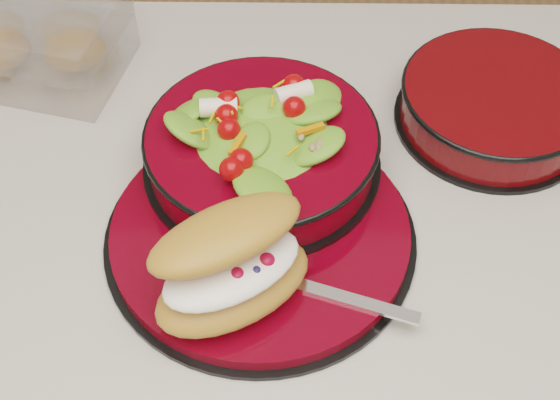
{
  "coord_description": "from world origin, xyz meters",
  "views": [
    {
      "loc": [
        -0.08,
        -0.52,
        1.55
      ],
      "look_at": [
        -0.09,
        -0.01,
        0.94
      ],
      "focal_mm": 50.0,
      "sensor_mm": 36.0,
      "label": 1
    }
  ],
  "objects_px": {
    "island_counter": "(341,400)",
    "salad_bowl": "(261,141)",
    "pastry_box": "(34,40)",
    "croissant": "(232,265)",
    "extra_bowl": "(495,104)",
    "dinner_plate": "(261,234)",
    "fork": "(322,291)"
  },
  "relations": [
    {
      "from": "dinner_plate",
      "to": "pastry_box",
      "type": "distance_m",
      "value": 0.39
    },
    {
      "from": "island_counter",
      "to": "salad_bowl",
      "type": "distance_m",
      "value": 0.52
    },
    {
      "from": "salad_bowl",
      "to": "croissant",
      "type": "bearing_deg",
      "value": -97.5
    },
    {
      "from": "pastry_box",
      "to": "extra_bowl",
      "type": "xyz_separation_m",
      "value": [
        0.55,
        -0.09,
        -0.02
      ]
    },
    {
      "from": "croissant",
      "to": "extra_bowl",
      "type": "height_order",
      "value": "croissant"
    },
    {
      "from": "island_counter",
      "to": "fork",
      "type": "xyz_separation_m",
      "value": [
        -0.05,
        -0.11,
        0.47
      ]
    },
    {
      "from": "fork",
      "to": "pastry_box",
      "type": "relative_size",
      "value": 0.74
    },
    {
      "from": "dinner_plate",
      "to": "salad_bowl",
      "type": "bearing_deg",
      "value": 90.79
    },
    {
      "from": "island_counter",
      "to": "croissant",
      "type": "bearing_deg",
      "value": -140.03
    },
    {
      "from": "salad_bowl",
      "to": "fork",
      "type": "relative_size",
      "value": 1.48
    },
    {
      "from": "dinner_plate",
      "to": "fork",
      "type": "xyz_separation_m",
      "value": [
        0.06,
        -0.08,
        0.01
      ]
    },
    {
      "from": "dinner_plate",
      "to": "croissant",
      "type": "bearing_deg",
      "value": -106.27
    },
    {
      "from": "island_counter",
      "to": "fork",
      "type": "relative_size",
      "value": 7.12
    },
    {
      "from": "pastry_box",
      "to": "dinner_plate",
      "type": "bearing_deg",
      "value": -29.26
    },
    {
      "from": "pastry_box",
      "to": "extra_bowl",
      "type": "height_order",
      "value": "pastry_box"
    },
    {
      "from": "extra_bowl",
      "to": "pastry_box",
      "type": "bearing_deg",
      "value": 170.79
    },
    {
      "from": "fork",
      "to": "extra_bowl",
      "type": "bearing_deg",
      "value": -20.52
    },
    {
      "from": "island_counter",
      "to": "dinner_plate",
      "type": "xyz_separation_m",
      "value": [
        -0.11,
        -0.03,
        0.46
      ]
    },
    {
      "from": "pastry_box",
      "to": "island_counter",
      "type": "bearing_deg",
      "value": -16.59
    },
    {
      "from": "island_counter",
      "to": "dinner_plate",
      "type": "relative_size",
      "value": 3.86
    },
    {
      "from": "pastry_box",
      "to": "extra_bowl",
      "type": "relative_size",
      "value": 1.04
    },
    {
      "from": "fork",
      "to": "extra_bowl",
      "type": "height_order",
      "value": "extra_bowl"
    },
    {
      "from": "fork",
      "to": "extra_bowl",
      "type": "distance_m",
      "value": 0.32
    },
    {
      "from": "croissant",
      "to": "pastry_box",
      "type": "distance_m",
      "value": 0.43
    },
    {
      "from": "fork",
      "to": "dinner_plate",
      "type": "bearing_deg",
      "value": 56.75
    },
    {
      "from": "dinner_plate",
      "to": "extra_bowl",
      "type": "xyz_separation_m",
      "value": [
        0.26,
        0.18,
        0.02
      ]
    },
    {
      "from": "dinner_plate",
      "to": "salad_bowl",
      "type": "height_order",
      "value": "salad_bowl"
    },
    {
      "from": "salad_bowl",
      "to": "croissant",
      "type": "xyz_separation_m",
      "value": [
        -0.02,
        -0.16,
        0.01
      ]
    },
    {
      "from": "croissant",
      "to": "fork",
      "type": "height_order",
      "value": "croissant"
    },
    {
      "from": "salad_bowl",
      "to": "pastry_box",
      "type": "distance_m",
      "value": 0.33
    },
    {
      "from": "island_counter",
      "to": "extra_bowl",
      "type": "xyz_separation_m",
      "value": [
        0.15,
        0.14,
        0.48
      ]
    },
    {
      "from": "salad_bowl",
      "to": "island_counter",
      "type": "bearing_deg",
      "value": -25.23
    }
  ]
}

